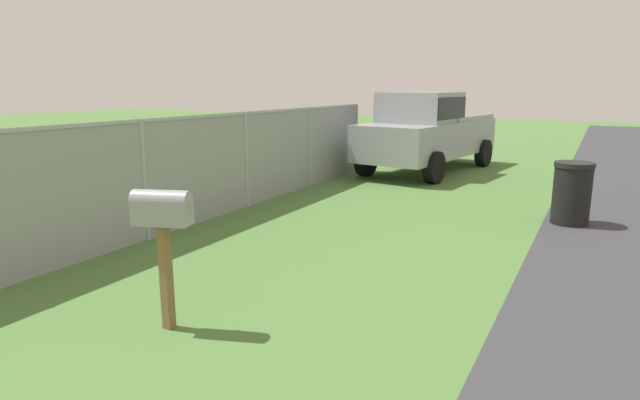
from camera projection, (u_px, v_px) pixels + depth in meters
mailbox at (162, 218)px, 4.73m from camera, size 0.36×0.56×1.33m
pickup_truck at (426, 130)px, 13.82m from camera, size 5.31×2.66×2.09m
trash_bin at (572, 193)px, 8.61m from camera, size 0.62×0.62×1.03m
fence_section at (201, 165)px, 8.68m from camera, size 12.48×0.07×1.78m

